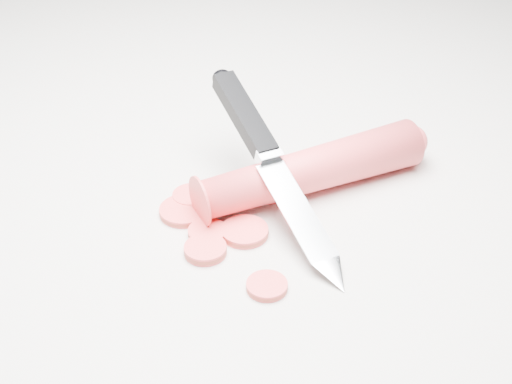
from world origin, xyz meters
The scene contains 10 objects.
ground centered at (0.00, 0.00, 0.00)m, with size 2.40×2.40×0.00m, color beige.
carrot centered at (0.04, 0.04, 0.02)m, with size 0.04×0.04×0.20m, color #E93840.
carrot_slice_0 centered at (-0.03, -0.04, 0.00)m, with size 0.03×0.03×0.01m, color #F43B3E.
carrot_slice_1 centered at (0.04, -0.05, 0.00)m, with size 0.04×0.04×0.01m, color #F43B3E.
carrot_slice_2 centered at (0.01, 0.01, 0.00)m, with size 0.04×0.04×0.01m, color #F43B3E.
carrot_slice_3 centered at (0.01, -0.06, 0.00)m, with size 0.03×0.03×0.01m, color #F43B3E.
carrot_slice_4 centered at (0.09, -0.08, 0.00)m, with size 0.03×0.03×0.01m, color #F43B3E.
carrot_slice_5 centered at (-0.02, -0.05, 0.00)m, with size 0.04×0.04×0.01m, color #F43B3E.
carrot_slice_6 centered at (0.03, -0.08, 0.00)m, with size 0.03×0.03×0.01m, color #F43B3E.
kitchen_knife centered at (0.03, 0.00, 0.04)m, with size 0.21×0.12×0.08m, color silver, non-canonical shape.
Camera 1 is at (0.30, -0.39, 0.35)m, focal length 50.00 mm.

